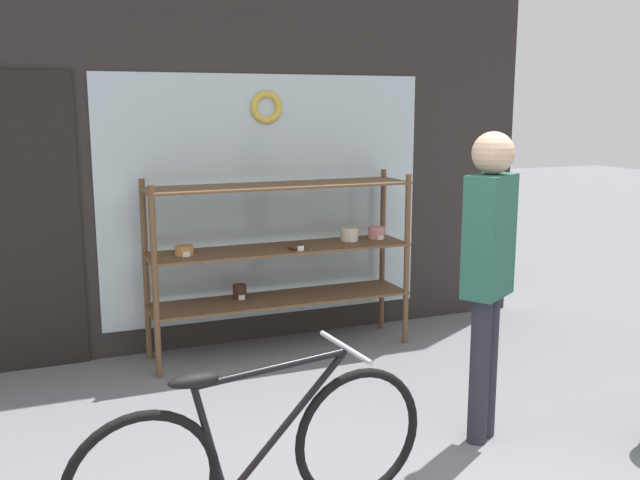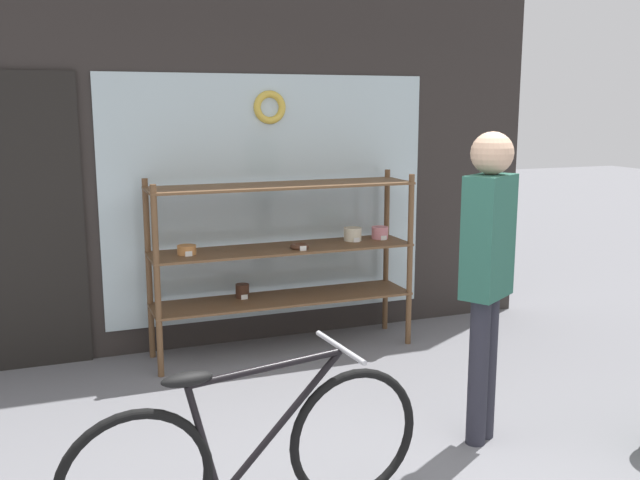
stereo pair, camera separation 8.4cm
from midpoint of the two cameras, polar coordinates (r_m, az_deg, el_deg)
storefront_facade at (r=5.55m, az=-6.22°, el=10.63°), size 5.02×0.13×3.85m
display_case at (r=5.39m, az=-2.33°, el=-0.66°), size 1.99×0.46×1.35m
bicycle at (r=3.29m, az=-4.79°, el=-16.68°), size 1.68×0.46×0.79m
pedestrian at (r=3.97m, az=13.83°, el=-1.76°), size 0.37×0.32×1.73m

